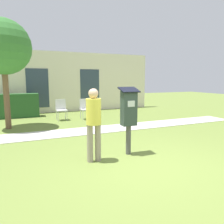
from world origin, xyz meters
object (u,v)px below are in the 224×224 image
(outdoor_chair_middle, at_px, (85,107))
(outdoor_chair_left, at_px, (61,108))
(parking_meter, at_px, (129,112))
(person_standing, at_px, (94,119))

(outdoor_chair_middle, bearing_deg, outdoor_chair_left, 172.23)
(parking_meter, distance_m, person_standing, 0.91)
(outdoor_chair_left, bearing_deg, parking_meter, -79.23)
(parking_meter, xyz_separation_m, person_standing, (-0.90, -0.12, -0.09))
(outdoor_chair_left, bearing_deg, person_standing, -89.32)
(person_standing, height_order, outdoor_chair_middle, person_standing)
(person_standing, xyz_separation_m, outdoor_chair_left, (0.24, 5.16, -0.40))
(outdoor_chair_left, bearing_deg, outdoor_chair_middle, -5.78)
(person_standing, distance_m, outdoor_chair_middle, 5.17)
(parking_meter, relative_size, outdoor_chair_middle, 1.77)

